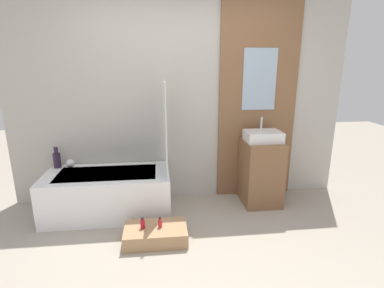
{
  "coord_description": "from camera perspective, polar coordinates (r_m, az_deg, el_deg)",
  "views": [
    {
      "loc": [
        -0.28,
        -2.16,
        1.77
      ],
      "look_at": [
        0.05,
        0.7,
        0.96
      ],
      "focal_mm": 28.0,
      "sensor_mm": 36.0,
      "label": 1
    }
  ],
  "objects": [
    {
      "name": "bathtub",
      "position": [
        3.71,
        -15.59,
        -8.99
      ],
      "size": [
        1.43,
        0.71,
        0.51
      ],
      "color": "white",
      "rests_on": "ground_plane"
    },
    {
      "name": "glass_shower_screen",
      "position": [
        3.37,
        -5.07,
        2.99
      ],
      "size": [
        0.01,
        0.57,
        1.05
      ],
      "primitive_type": "cube",
      "color": "silver",
      "rests_on": "bathtub"
    },
    {
      "name": "wall_wood_accent",
      "position": [
        3.93,
        12.45,
        8.62
      ],
      "size": [
        1.0,
        0.04,
        2.6
      ],
      "color": "brown",
      "rests_on": "ground_plane"
    },
    {
      "name": "vase_tall_dark",
      "position": [
        3.97,
        -24.33,
        -2.67
      ],
      "size": [
        0.09,
        0.09,
        0.26
      ],
      "color": "#2D1E33",
      "rests_on": "bathtub"
    },
    {
      "name": "vanity_cabinet",
      "position": [
        3.89,
        12.95,
        -5.26
      ],
      "size": [
        0.45,
        0.51,
        0.81
      ],
      "primitive_type": "cube",
      "color": "brown",
      "rests_on": "ground_plane"
    },
    {
      "name": "wooden_step_bench",
      "position": [
        3.18,
        -6.92,
        -16.64
      ],
      "size": [
        0.63,
        0.38,
        0.15
      ],
      "primitive_type": "cube",
      "color": "#A87F56",
      "rests_on": "ground_plane"
    },
    {
      "name": "bottle_soap_primary",
      "position": [
        3.12,
        -9.39,
        -14.68
      ],
      "size": [
        0.04,
        0.04,
        0.12
      ],
      "color": "#B21928",
      "rests_on": "wooden_step_bench"
    },
    {
      "name": "sink",
      "position": [
        3.75,
        13.39,
        1.46
      ],
      "size": [
        0.43,
        0.32,
        0.28
      ],
      "color": "white",
      "rests_on": "vanity_cabinet"
    },
    {
      "name": "vase_round_light",
      "position": [
        3.94,
        -22.17,
        -3.42
      ],
      "size": [
        0.1,
        0.1,
        0.1
      ],
      "primitive_type": "sphere",
      "color": "white",
      "rests_on": "bathtub"
    },
    {
      "name": "bottle_soap_secondary",
      "position": [
        3.11,
        -6.11,
        -14.67
      ],
      "size": [
        0.04,
        0.04,
        0.11
      ],
      "color": "red",
      "rests_on": "wooden_step_bench"
    },
    {
      "name": "ground_plane",
      "position": [
        2.8,
        0.67,
        -23.41
      ],
      "size": [
        12.0,
        12.0,
        0.0
      ],
      "primitive_type": "plane",
      "color": "#A39989"
    },
    {
      "name": "wall_tiled_back",
      "position": [
        3.78,
        -2.31,
        8.53
      ],
      "size": [
        4.2,
        0.06,
        2.6
      ],
      "primitive_type": "cube",
      "color": "#B7B2A8",
      "rests_on": "ground_plane"
    }
  ]
}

